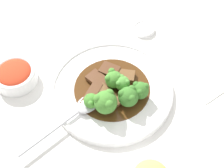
% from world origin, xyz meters
% --- Properties ---
extents(ground_plane, '(4.00, 4.00, 0.00)m').
position_xyz_m(ground_plane, '(0.00, 0.00, 0.00)').
color(ground_plane, white).
extents(main_plate, '(0.31, 0.31, 0.02)m').
position_xyz_m(main_plate, '(0.00, 0.00, 0.01)').
color(main_plate, white).
rests_on(main_plate, ground_plane).
extents(beef_strip_0, '(0.06, 0.05, 0.01)m').
position_xyz_m(beef_strip_0, '(0.04, -0.03, 0.03)').
color(beef_strip_0, '#56331E').
rests_on(beef_strip_0, main_plate).
extents(beef_strip_1, '(0.05, 0.08, 0.01)m').
position_xyz_m(beef_strip_1, '(0.02, 0.05, 0.03)').
color(beef_strip_1, '#56331E').
rests_on(beef_strip_1, main_plate).
extents(beef_strip_2, '(0.08, 0.03, 0.01)m').
position_xyz_m(beef_strip_2, '(-0.01, 0.03, 0.02)').
color(beef_strip_2, brown).
rests_on(beef_strip_2, main_plate).
extents(beef_strip_3, '(0.06, 0.04, 0.01)m').
position_xyz_m(beef_strip_3, '(0.04, 0.01, 0.02)').
color(beef_strip_3, '#56331E').
rests_on(beef_strip_3, main_plate).
extents(beef_strip_4, '(0.07, 0.06, 0.01)m').
position_xyz_m(beef_strip_4, '(0.00, -0.04, 0.02)').
color(beef_strip_4, brown).
rests_on(beef_strip_4, main_plate).
extents(broccoli_floret_0, '(0.04, 0.04, 0.04)m').
position_xyz_m(broccoli_floret_0, '(-0.00, 0.07, 0.04)').
color(broccoli_floret_0, '#8EB756').
rests_on(broccoli_floret_0, main_plate).
extents(broccoli_floret_1, '(0.05, 0.05, 0.05)m').
position_xyz_m(broccoli_floret_1, '(-0.06, 0.01, 0.05)').
color(broccoli_floret_1, '#8EB756').
rests_on(broccoli_floret_1, main_plate).
extents(broccoli_floret_2, '(0.04, 0.04, 0.05)m').
position_xyz_m(broccoli_floret_2, '(0.00, -0.01, 0.05)').
color(broccoli_floret_2, '#7FA84C').
rests_on(broccoli_floret_2, main_plate).
extents(broccoli_floret_3, '(0.04, 0.04, 0.05)m').
position_xyz_m(broccoli_floret_3, '(-0.07, -0.03, 0.04)').
color(broccoli_floret_3, '#7FA84C').
rests_on(broccoli_floret_3, main_plate).
extents(broccoli_floret_4, '(0.06, 0.06, 0.06)m').
position_xyz_m(broccoli_floret_4, '(-0.03, 0.06, 0.05)').
color(broccoli_floret_4, '#7FA84C').
rests_on(broccoli_floret_4, main_plate).
extents(broccoli_floret_5, '(0.04, 0.04, 0.05)m').
position_xyz_m(broccoli_floret_5, '(-0.02, -0.01, 0.05)').
color(broccoli_floret_5, '#7FA84C').
rests_on(broccoli_floret_5, main_plate).
extents(serving_spoon, '(0.05, 0.23, 0.01)m').
position_xyz_m(serving_spoon, '(0.01, 0.10, 0.03)').
color(serving_spoon, '#B7B7BC').
rests_on(serving_spoon, main_plate).
extents(side_bowl_kimchi, '(0.11, 0.11, 0.05)m').
position_xyz_m(side_bowl_kimchi, '(0.21, 0.14, 0.02)').
color(side_bowl_kimchi, white).
rests_on(side_bowl_kimchi, ground_plane).
extents(sauce_dish, '(0.06, 0.06, 0.01)m').
position_xyz_m(sauce_dish, '(0.08, -0.23, 0.01)').
color(sauce_dish, white).
rests_on(sauce_dish, ground_plane).
extents(paper_napkin, '(0.13, 0.11, 0.01)m').
position_xyz_m(paper_napkin, '(-0.15, -0.18, 0.00)').
color(paper_napkin, silver).
rests_on(paper_napkin, ground_plane).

